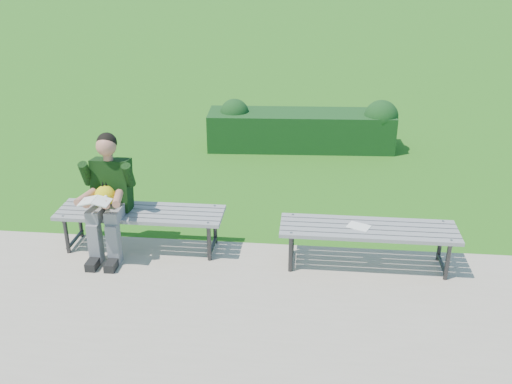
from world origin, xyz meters
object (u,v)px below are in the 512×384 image
seated_boy (108,193)px  paper_sheet (359,226)px  bench_left (141,216)px  hedge (304,128)px  bench_right (368,232)px

seated_boy → paper_sheet: (2.63, -0.04, -0.24)m
bench_left → seated_boy: size_ratio=1.37×
hedge → bench_left: size_ratio=1.72×
bench_left → bench_right: size_ratio=1.00×
bench_right → seated_boy: size_ratio=1.37×
hedge → bench_left: 3.97m
bench_left → seated_boy: 0.43m
bench_left → bench_right: bearing=-3.2°
hedge → paper_sheet: 3.79m
bench_left → bench_right: same height
paper_sheet → seated_boy: bearing=179.0°
bench_right → seated_boy: bearing=179.1°
hedge → paper_sheet: hedge is taller
bench_left → paper_sheet: size_ratio=6.75×
hedge → seated_boy: 4.20m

